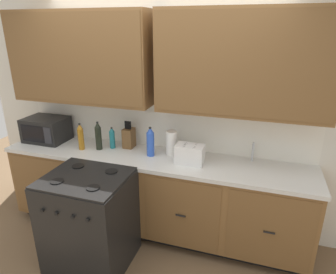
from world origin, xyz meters
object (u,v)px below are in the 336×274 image
Objects in this scene: knife_block at (129,138)px; bottle_blue at (150,142)px; toaster at (190,154)px; bottle_teal at (112,138)px; stove_range at (90,220)px; bottle_dark at (98,136)px; microwave at (46,129)px; bottle_amber at (81,137)px; paper_towel_roll at (171,143)px.

bottle_blue is (0.32, -0.15, 0.04)m from knife_block.
bottle_teal is (-0.92, 0.12, 0.02)m from toaster.
bottle_dark is at bearing 109.31° from stove_range.
toaster is (0.82, 0.60, 0.55)m from stove_range.
microwave is at bearing -178.08° from bottle_teal.
bottle_dark is 1.06× the size of bottle_amber.
bottle_teal is (-0.10, 0.71, 0.58)m from stove_range.
bottle_blue reaches higher than bottle_amber.
bottle_dark is 0.61m from bottle_blue.
microwave is 0.86m from bottle_teal.
stove_range is at bearing -127.91° from paper_towel_roll.
bottle_amber is 0.34m from bottle_teal.
bottle_teal is at bearing 33.04° from bottle_dark.
bottle_amber is at bearing -11.77° from microwave.
bottle_dark reaches higher than knife_block.
toaster is at bearing 35.95° from stove_range.
bottle_dark is at bearing -178.68° from bottle_blue.
knife_block reaches higher than bottle_amber.
paper_towel_roll is 0.82× the size of bottle_blue.
microwave is 1.51× the size of bottle_blue.
paper_towel_roll is at bearing 147.62° from toaster.
bottle_teal is (0.86, 0.03, -0.02)m from microwave.
bottle_teal is 0.77× the size of bottle_blue.
bottle_teal is at bearing 24.91° from bottle_amber.
bottle_amber reaches higher than toaster.
bottle_teal is (-0.17, -0.08, 0.00)m from knife_block.
bottle_amber is (-0.99, -0.18, 0.02)m from paper_towel_roll.
bottle_blue reaches higher than stove_range.
paper_towel_roll is 1.01m from bottle_amber.
microwave is 1.85× the size of paper_towel_roll.
bottle_blue is (0.39, 0.65, 0.61)m from stove_range.
toaster is at bearing -1.96° from bottle_dark.
bottle_blue is (-0.44, 0.05, 0.06)m from toaster.
paper_towel_roll is (-0.24, 0.15, 0.03)m from toaster.
knife_block is 0.97× the size of bottle_dark.
toaster is 0.29m from paper_towel_roll.
microwave reaches higher than toaster.
bottle_blue is at bearing -1.61° from microwave.
paper_towel_roll is at bearing 8.21° from bottle_dark.
microwave reaches higher than stove_range.
microwave is 1.50× the size of bottle_dark.
knife_block reaches higher than bottle_teal.
bottle_dark is at bearing -171.79° from paper_towel_roll.
microwave is at bearing -177.59° from paper_towel_roll.
stove_range is at bearing -54.60° from bottle_amber.
stove_range is 2.99× the size of bottle_blue.
microwave is at bearing 168.23° from bottle_amber.
stove_range is 0.93m from bottle_amber.
bottle_teal is at bearing 1.92° from microwave.
bottle_blue is at bearing -7.80° from bottle_teal.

